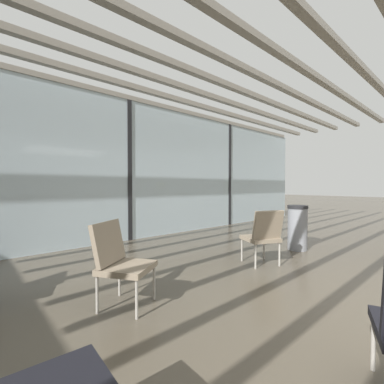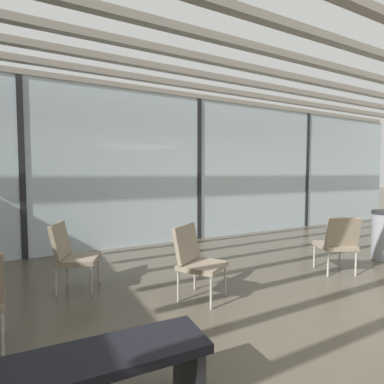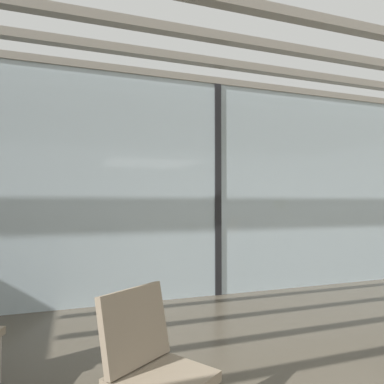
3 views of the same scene
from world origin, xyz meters
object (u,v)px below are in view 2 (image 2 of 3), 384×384
lounge_chair_5 (338,241)px  trash_bin (383,235)px  waiting_bench (79,376)px  lounge_chair_2 (71,252)px  lounge_chair_4 (196,257)px  parked_airplane (120,155)px

lounge_chair_5 → trash_bin: (1.35, 0.11, -0.06)m
waiting_bench → lounge_chair_2: bearing=88.1°
lounge_chair_4 → trash_bin: size_ratio=1.01×
lounge_chair_5 → trash_bin: size_ratio=1.01×
parked_airplane → trash_bin: parked_airplane is taller
parked_airplane → trash_bin: 8.60m
parked_airplane → lounge_chair_2: bearing=-109.3°
lounge_chair_2 → lounge_chair_5: 3.78m
lounge_chair_5 → waiting_bench: 3.95m
lounge_chair_4 → lounge_chair_5: bearing=-40.1°
lounge_chair_4 → trash_bin: bearing=-36.2°
parked_airplane → waiting_bench: (-2.63, -9.29, -1.80)m
parked_airplane → waiting_bench: bearing=-105.8°
parked_airplane → lounge_chair_5: 8.40m
parked_airplane → lounge_chair_2: (-2.43, -6.96, -1.67)m
lounge_chair_4 → lounge_chair_5: size_ratio=1.00×
lounge_chair_4 → lounge_chair_2: bearing=109.7°
waiting_bench → trash_bin: (5.13, 1.25, 0.07)m
waiting_bench → trash_bin: 5.28m
parked_airplane → lounge_chair_4: size_ratio=15.00×
parked_airplane → lounge_chair_5: parked_airplane is taller
lounge_chair_5 → parked_airplane: bearing=-57.7°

